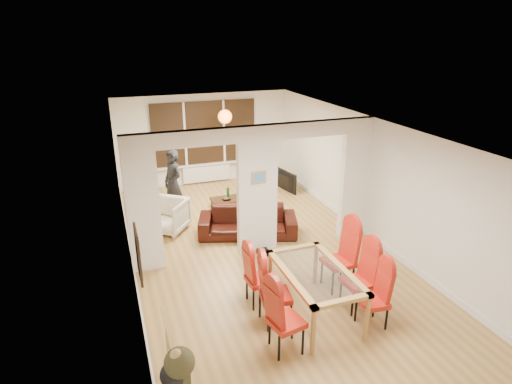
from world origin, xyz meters
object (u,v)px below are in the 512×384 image
dining_table (314,293)px  television (283,181)px  dining_chair_ra (373,297)px  dining_chair_rb (358,278)px  dining_chair_lb (276,291)px  person (173,183)px  bottle (228,192)px  dining_chair_la (287,317)px  armchair (167,216)px  sofa (248,222)px  dining_chair_lc (260,276)px  coffee_table (231,202)px  dining_chair_rc (338,258)px  bowl (227,199)px

dining_table → television: (1.75, 5.36, -0.12)m
dining_chair_ra → dining_chair_rb: 0.47m
dining_chair_lb → person: 4.73m
dining_table → bottle: (-0.03, 4.75, -0.02)m
dining_chair_la → person: size_ratio=0.67×
armchair → person: bearing=108.3°
dining_chair_rb → person: 5.23m
dining_table → dining_chair_rb: dining_chair_rb is taller
sofa → dining_chair_la: bearing=-82.1°
dining_chair_lc → dining_chair_rb: size_ratio=0.93×
dining_chair_lc → coffee_table: bearing=76.5°
dining_chair_ra → bottle: bearing=103.7°
dining_table → bottle: dining_table is taller
person → television: size_ratio=1.65×
dining_chair_rc → bowl: 4.19m
sofa → armchair: armchair is taller
dining_chair_rc → bowl: (-0.83, 4.10, -0.33)m
sofa → armchair: bearing=172.5°
dining_chair_rc → armchair: 4.10m
bottle → person: bearing=-177.7°
dining_chair_rb → person: size_ratio=0.68×
television → coffee_table: 1.83m
dining_chair_lc → dining_chair_rc: size_ratio=0.87×
dining_chair_lc → armchair: dining_chair_lc is taller
dining_chair_lb → television: 5.85m
bottle → dining_chair_lb: bearing=-97.5°
bottle → dining_chair_la: bearing=-97.5°
dining_chair_lb → dining_chair_ra: (1.34, -0.57, -0.05)m
armchair → bottle: bearing=66.4°
bowl → television: bearing=21.2°
dining_chair_rb → dining_chair_lb: bearing=170.8°
dining_chair_lb → dining_chair_rc: bearing=29.9°
armchair → dining_chair_lb: bearing=-36.6°
dining_chair_rb → sofa: bearing=99.5°
dining_chair_lb → television: size_ratio=1.13×
television → dining_chair_lc: bearing=142.6°
dining_chair_lb → bottle: size_ratio=3.82×
dining_chair_la → dining_chair_ra: 1.43m
television → armchair: bearing=103.5°
television → bottle: television is taller
person → coffee_table: 1.61m
bowl → armchair: bearing=-153.3°
dining_chair_ra → television: bearing=85.7°
dining_chair_la → bottle: dining_chair_la is taller
television → bowl: (-1.85, -0.72, -0.02)m
dining_chair_la → person: (-0.67, 5.29, 0.27)m
television → bowl: bearing=100.9°
coffee_table → dining_chair_lc: bearing=-100.2°
dining_table → person: bearing=106.6°
dining_chair_ra → coffee_table: (-0.65, 5.25, -0.39)m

